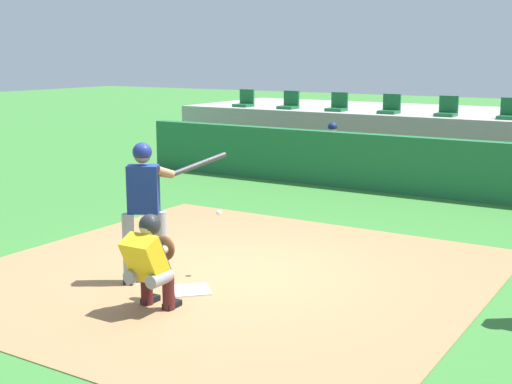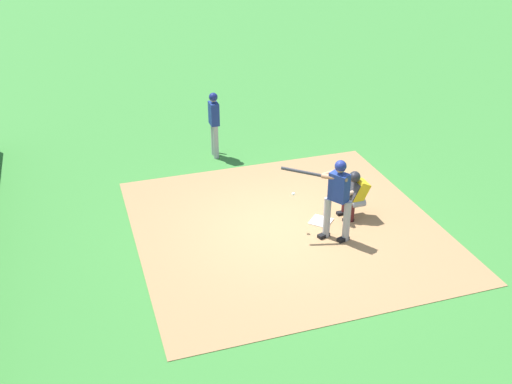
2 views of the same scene
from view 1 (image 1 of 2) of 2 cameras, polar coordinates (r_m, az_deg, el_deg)
The scene contains 15 objects.
ground_plane at distance 9.32m, azimuth -2.29°, elevation -6.76°, with size 80.00×80.00×0.00m, color #387A33.
dirt_infield at distance 9.32m, azimuth -2.29°, elevation -6.72°, with size 6.40×6.40×0.01m, color #9E754C.
home_plate at distance 8.70m, azimuth -5.28°, elevation -7.97°, with size 0.44×0.44×0.02m, color white.
batter_at_plate at distance 8.84m, azimuth -8.95°, elevation -0.92°, with size 0.78×1.32×1.80m.
catcher_crouched at distance 7.98m, azimuth -8.57°, elevation -5.39°, with size 0.48×1.79×1.13m.
dugout_wall at distance 14.87m, azimuth 11.90°, elevation 2.18°, with size 13.00×0.30×1.20m, color #1E6638.
dugout_bench at distance 15.86m, azimuth 13.10°, elevation 1.31°, with size 11.80×0.44×0.45m, color olive.
dugout_player_0 at distance 16.44m, azimuth 6.03°, elevation 3.47°, with size 0.49×0.70×1.30m.
stands_platform at distance 19.02m, azimuth 16.51°, elevation 4.19°, with size 15.00×4.40×1.40m, color #9E9E99.
stadium_seat_0 at distance 19.92m, azimuth -0.93°, elevation 7.36°, with size 0.46×0.46×0.48m.
stadium_seat_1 at distance 19.18m, azimuth 2.73°, elevation 7.20°, with size 0.46×0.46×0.48m.
stadium_seat_2 at distance 18.52m, azimuth 6.67°, elevation 7.00°, with size 0.46×0.46×0.48m.
stadium_seat_3 at distance 17.95m, azimuth 10.86°, elevation 6.74°, with size 0.46×0.46×0.48m.
stadium_seat_4 at distance 17.48m, azimuth 15.31°, elevation 6.43°, with size 0.46×0.46×0.48m.
stadium_seat_5 at distance 17.13m, azimuth 19.96°, elevation 6.07°, with size 0.46×0.46×0.48m.
Camera 1 is at (4.99, -7.32, 2.87)m, focal length 49.07 mm.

